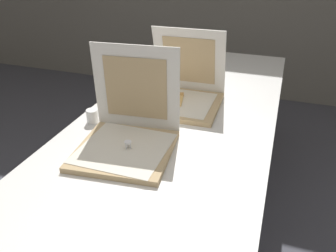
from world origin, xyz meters
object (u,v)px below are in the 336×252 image
cup_white_far (157,79)px  cup_white_near_center (92,116)px  pizza_box_middle (184,94)px  table (176,129)px  pizza_box_front (127,135)px

cup_white_far → cup_white_near_center: same height
pizza_box_middle → cup_white_near_center: 0.46m
table → cup_white_near_center: cup_white_near_center is taller
table → cup_white_near_center: 0.38m
pizza_box_middle → cup_white_far: (-0.22, 0.20, -0.02)m
table → pizza_box_middle: bearing=95.7°
pizza_box_middle → cup_white_near_center: size_ratio=6.04×
pizza_box_front → cup_white_near_center: 0.28m
cup_white_far → cup_white_near_center: bearing=-102.1°
pizza_box_front → pizza_box_middle: 0.47m
table → pizza_box_middle: (-0.02, 0.18, 0.10)m
pizza_box_front → pizza_box_middle: bearing=73.2°
pizza_box_front → cup_white_far: (-0.13, 0.67, -0.02)m
pizza_box_front → cup_white_far: 0.68m
table → pizza_box_front: size_ratio=5.77×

